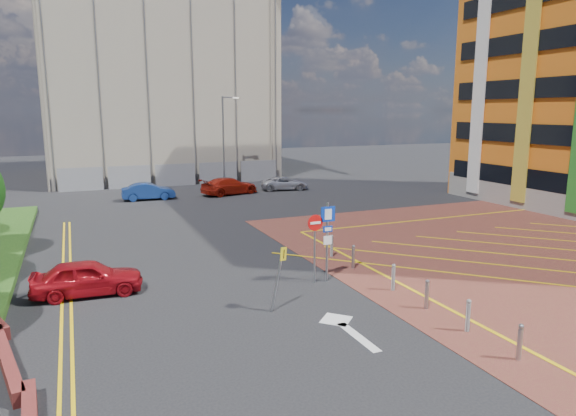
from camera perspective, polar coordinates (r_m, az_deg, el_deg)
ground at (r=19.85m, az=4.35°, el=-9.12°), size 140.00×140.00×0.00m
lamp_back at (r=46.39m, az=-7.10°, el=7.76°), size 1.53×0.16×8.00m
sign_cluster at (r=20.26m, az=3.90°, el=-2.93°), size 1.17×0.12×3.20m
warning_sign at (r=17.46m, az=-0.95°, el=-6.96°), size 0.68×0.40×2.25m
bollard_row at (r=19.51m, az=12.73°, el=-8.27°), size 0.14×11.14×0.90m
construction_building at (r=57.37m, az=-14.74°, el=14.70°), size 21.20×19.20×22.00m
construction_fence at (r=47.89m, az=-11.22°, el=3.69°), size 21.60×0.06×2.00m
car_red_left at (r=20.54m, az=-21.40°, el=-7.20°), size 4.02×1.81×1.34m
car_blue_back at (r=40.71m, az=-15.25°, el=1.79°), size 4.01×1.58×1.30m
car_red_back at (r=42.07m, az=-6.53°, el=2.45°), size 5.11×3.08×1.39m
car_silver_back at (r=44.26m, az=-0.39°, el=2.77°), size 4.39×2.67×1.14m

